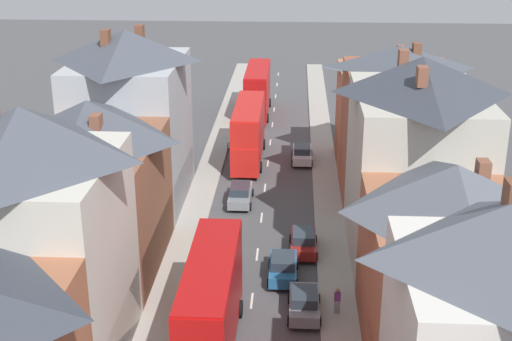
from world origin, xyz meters
TOP-DOWN VIEW (x-y plane):
  - pavement_left at (-5.10, 38.00)m, footprint 2.20×104.00m
  - pavement_right at (5.10, 38.00)m, footprint 2.20×104.00m
  - centre_line_dashes at (0.00, 36.00)m, footprint 0.14×97.80m
  - terrace_row_left at (-10.19, 15.81)m, footprint 8.00×57.82m
  - terrace_row_right at (10.19, 20.01)m, footprint 8.00×64.20m
  - double_decker_bus_lead at (-1.81, 63.76)m, footprint 2.74×10.80m
  - double_decker_bus_mid_street at (-1.81, 18.93)m, footprint 2.74×10.80m
  - double_decker_bus_far_approaching at (-1.81, 48.58)m, footprint 2.74×10.80m
  - car_near_blue at (3.10, 22.62)m, footprint 1.90×3.95m
  - car_parked_left_a at (-3.10, 53.21)m, footprint 1.90×4.44m
  - car_parked_right_a at (3.10, 48.58)m, footprint 1.90×4.48m
  - car_mid_black at (1.80, 26.81)m, footprint 1.90×4.01m
  - car_mid_white at (3.10, 30.52)m, footprint 1.90×4.14m
  - car_far_grey at (-1.80, 38.69)m, footprint 1.90×4.57m
  - pedestrian_far_left at (4.98, 22.68)m, footprint 0.36×0.22m

SIDE VIEW (x-z plane):
  - centre_line_dashes at x=0.00m, z-range 0.00..0.01m
  - pavement_left at x=-5.10m, z-range 0.00..0.14m
  - pavement_right at x=5.10m, z-range 0.00..0.14m
  - car_parked_left_a at x=-3.10m, z-range 0.01..1.60m
  - car_near_blue at x=3.10m, z-range 0.01..1.60m
  - car_far_grey at x=-1.80m, z-range 0.01..1.60m
  - car_mid_white at x=3.10m, z-range 0.01..1.61m
  - car_parked_right_a at x=3.10m, z-range 0.01..1.63m
  - car_mid_black at x=1.80m, z-range 0.01..1.63m
  - pedestrian_far_left at x=4.98m, z-range 0.23..1.84m
  - double_decker_bus_lead at x=-1.81m, z-range 0.17..5.47m
  - double_decker_bus_mid_street at x=-1.81m, z-range 0.17..5.47m
  - double_decker_bus_far_approaching at x=-1.81m, z-range 0.17..5.47m
  - terrace_row_right at x=10.19m, z-range -0.92..12.80m
  - terrace_row_left at x=-10.19m, z-range -0.89..13.01m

